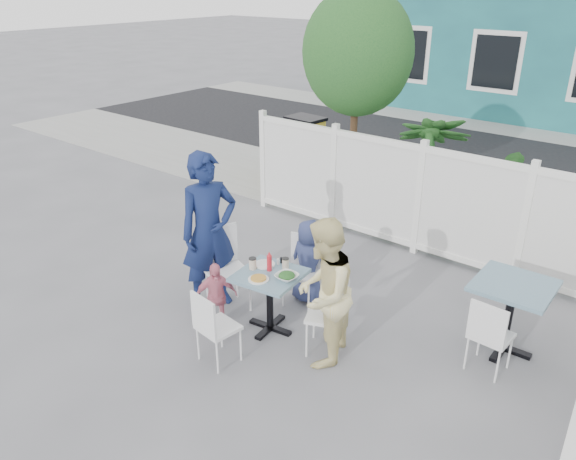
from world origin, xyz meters
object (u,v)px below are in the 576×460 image
Objects in this scene: chair_left at (224,262)px; toddler at (216,297)px; chair_back at (303,264)px; utility_cabinet at (305,150)px; chair_right at (334,309)px; chair_near at (212,323)px; man at (209,231)px; boy at (309,262)px; main_table at (270,286)px; spare_table at (512,299)px; woman at (323,293)px.

chair_left is 0.54m from toddler.
chair_left is at bearing 29.59° from chair_back.
chair_back is (2.76, -3.68, -0.09)m from utility_cabinet.
chair_right is 1.09× the size of chair_near.
boy is (0.88, 0.78, -0.43)m from man.
chair_back is at bearing -48.27° from utility_cabinet.
chair_back is at bearing 30.99° from chair_right.
chair_right is (0.79, 0.11, -0.03)m from main_table.
chair_right is (1.54, 0.05, -0.06)m from chair_left.
chair_left is (2.10, -4.36, -0.00)m from utility_cabinet.
utility_cabinet is at bearing -69.40° from chair_back.
chair_near is at bearing 114.55° from chair_right.
chair_right is at bearing -33.02° from toddler.
chair_right is at bearing -140.25° from spare_table.
chair_left is at bearing 69.17° from toddler.
chair_left is (-2.97, -1.24, -0.04)m from spare_table.
chair_left reaches higher than chair_back.
man is 1.21× the size of woman.
boy reaches higher than main_table.
boy is 1.27× the size of toddler.
chair_right is 1.08× the size of toddler.
woman is (3.63, -4.48, 0.20)m from utility_cabinet.
toddler is (-1.25, -0.31, -0.37)m from woman.
chair_back is (-0.10, 0.73, -0.06)m from main_table.
man is (-0.83, -0.73, 0.46)m from chair_back.
chair_back reaches higher than toddler.
main_table is at bearing -68.45° from man.
utility_cabinet reaches higher than chair_right.
utility_cabinet is 1.16× the size of chair_left.
woman reaches higher than boy.
utility_cabinet is 1.54× the size of main_table.
man is 2.29× the size of toddler.
utility_cabinet is 4.83m from man.
utility_cabinet is at bearing -53.57° from boy.
boy is at bearing 93.19° from main_table.
man is at bearing -111.58° from woman.
spare_table is 2.38m from chair_back.
chair_back is at bearing 97.49° from main_table.
utility_cabinet is at bearing 62.46° from toddler.
chair_right is 0.57× the size of woman.
toddler is at bearing -95.42° from woman.
boy is (-0.83, 0.67, 0.01)m from chair_right.
chair_near is at bearing -101.33° from toddler.
toddler reaches higher than chair_near.
toddler reaches higher than main_table.
chair_right is 0.85× the size of boy.
main_table is 0.81m from woman.
man is (-1.71, -0.11, 0.44)m from chair_right.
chair_near is (2.81, -5.25, -0.11)m from utility_cabinet.
main_table is 0.78m from boy.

